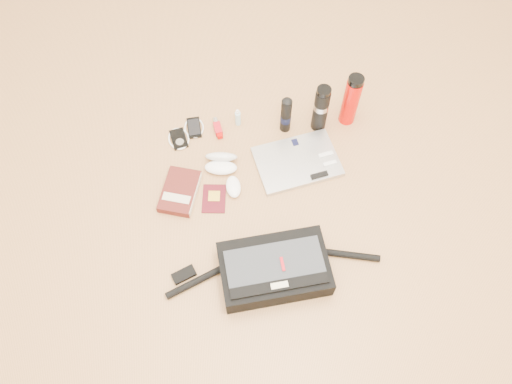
% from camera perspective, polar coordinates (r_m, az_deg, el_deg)
% --- Properties ---
extents(ground, '(4.00, 4.00, 0.00)m').
position_cam_1_polar(ground, '(2.17, 0.53, -1.68)').
color(ground, '#AD7948').
rests_on(ground, ground).
extents(messenger_bag, '(0.88, 0.30, 0.12)m').
position_cam_1_polar(messenger_bag, '(2.00, 2.04, -8.79)').
color(messenger_bag, black).
rests_on(messenger_bag, ground).
extents(laptop, '(0.41, 0.32, 0.04)m').
position_cam_1_polar(laptop, '(2.28, 4.76, 3.47)').
color(laptop, '#B3B4B6').
rests_on(laptop, ground).
extents(book, '(0.20, 0.25, 0.04)m').
position_cam_1_polar(book, '(2.21, -8.67, 0.05)').
color(book, '#4A1612').
rests_on(book, ground).
extents(passport, '(0.12, 0.15, 0.01)m').
position_cam_1_polar(passport, '(2.19, -4.82, -0.74)').
color(passport, '#490B13').
rests_on(passport, ground).
extents(mouse, '(0.07, 0.11, 0.04)m').
position_cam_1_polar(mouse, '(2.20, -2.60, 0.60)').
color(mouse, white).
rests_on(mouse, ground).
extents(sunglasses_case, '(0.16, 0.14, 0.08)m').
position_cam_1_polar(sunglasses_case, '(2.25, -4.01, 3.41)').
color(sunglasses_case, white).
rests_on(sunglasses_case, ground).
extents(ipod, '(0.12, 0.12, 0.01)m').
position_cam_1_polar(ipod, '(2.37, -8.82, 6.03)').
color(ipod, black).
rests_on(ipod, ground).
extents(phone, '(0.10, 0.12, 0.01)m').
position_cam_1_polar(phone, '(2.40, -7.09, 7.31)').
color(phone, black).
rests_on(phone, ground).
extents(inhaler, '(0.04, 0.12, 0.03)m').
position_cam_1_polar(inhaler, '(2.38, -4.40, 7.30)').
color(inhaler, red).
rests_on(inhaler, ground).
extents(spray_bottle, '(0.03, 0.03, 0.10)m').
position_cam_1_polar(spray_bottle, '(2.37, -2.09, 8.47)').
color(spray_bottle, '#AEDFF1').
rests_on(spray_bottle, ground).
extents(aerosol_can, '(0.06, 0.06, 0.21)m').
position_cam_1_polar(aerosol_can, '(2.31, 3.44, 8.81)').
color(aerosol_can, black).
rests_on(aerosol_can, ground).
extents(thermos_black, '(0.08, 0.08, 0.27)m').
position_cam_1_polar(thermos_black, '(2.31, 7.42, 9.45)').
color(thermos_black, black).
rests_on(thermos_black, ground).
extents(thermos_red, '(0.08, 0.08, 0.29)m').
position_cam_1_polar(thermos_red, '(2.35, 10.81, 10.28)').
color(thermos_red, red).
rests_on(thermos_red, ground).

